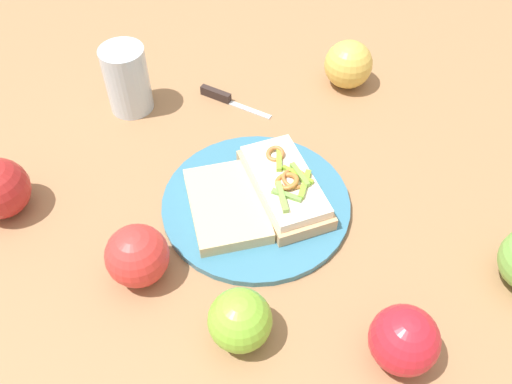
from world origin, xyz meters
TOP-DOWN VIEW (x-y plane):
  - ground_plane at (0.00, 0.00)m, footprint 2.00×2.00m
  - plate at (0.00, 0.00)m, footprint 0.26×0.26m
  - sandwich at (-0.04, 0.01)m, footprint 0.12×0.18m
  - bread_slice_side at (0.04, -0.01)m, footprint 0.14×0.17m
  - apple_0 at (-0.02, 0.27)m, footprint 0.08×0.08m
  - apple_1 at (0.18, 0.02)m, footprint 0.08×0.08m
  - apple_2 at (-0.28, -0.15)m, footprint 0.09×0.09m
  - apple_3 at (0.12, 0.16)m, footprint 0.08×0.08m
  - drinking_glass at (0.06, -0.29)m, footprint 0.07×0.07m
  - knife at (-0.08, -0.22)m, footprint 0.07×0.12m

SIDE VIEW (x-z plane):
  - ground_plane at x=0.00m, z-range 0.00..0.00m
  - plate at x=0.00m, z-range 0.00..0.01m
  - knife at x=-0.08m, z-range 0.00..0.01m
  - bread_slice_side at x=0.04m, z-range 0.01..0.03m
  - sandwich at x=-0.04m, z-range 0.00..0.05m
  - apple_3 at x=0.12m, z-range 0.00..0.07m
  - apple_0 at x=-0.02m, z-range 0.00..0.08m
  - apple_1 at x=0.18m, z-range 0.00..0.08m
  - apple_2 at x=-0.28m, z-range 0.00..0.08m
  - drinking_glass at x=0.06m, z-range 0.00..0.11m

